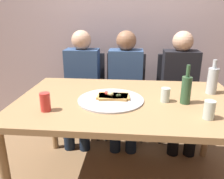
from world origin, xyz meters
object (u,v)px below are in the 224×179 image
at_px(soda_can, 45,102).
at_px(chair_middle, 125,89).
at_px(beer_bottle, 186,89).
at_px(tumbler_far, 209,110).
at_px(chair_left, 85,88).
at_px(guest_by_wall, 181,84).
at_px(guest_in_sweater, 81,81).
at_px(wine_bottle, 212,80).
at_px(chair_right, 177,91).
at_px(wine_glass, 165,95).
at_px(guest_in_beanie, 125,82).
at_px(dining_table, 128,108).
at_px(pizza_slice_extra, 114,96).
at_px(pizza_tray, 111,100).
at_px(pizza_slice_last, 112,96).

relative_size(soda_can, chair_middle, 0.14).
xyz_separation_m(beer_bottle, tumbler_far, (0.09, -0.24, -0.05)).
xyz_separation_m(chair_left, guest_by_wall, (1.05, -0.15, 0.13)).
bearing_deg(guest_in_sweater, wine_bottle, 154.25).
relative_size(wine_bottle, chair_right, 0.30).
height_order(soda_can, chair_middle, chair_middle).
distance_m(wine_glass, guest_in_beanie, 0.85).
bearing_deg(dining_table, pizza_slice_extra, -174.33).
bearing_deg(chair_right, tumbler_far, 87.96).
height_order(beer_bottle, guest_in_sweater, guest_in_sweater).
xyz_separation_m(beer_bottle, soda_can, (-0.92, -0.21, -0.04)).
bearing_deg(chair_middle, wine_glass, 108.54).
distance_m(pizza_tray, beer_bottle, 0.53).
bearing_deg(soda_can, guest_in_sweater, 89.86).
xyz_separation_m(pizza_slice_extra, wine_glass, (0.37, -0.01, 0.03)).
bearing_deg(beer_bottle, pizza_slice_extra, 176.75).
distance_m(dining_table, guest_in_sweater, 0.92).
height_order(pizza_slice_last, guest_in_beanie, guest_in_beanie).
bearing_deg(pizza_slice_last, chair_middle, 85.72).
bearing_deg(pizza_slice_last, soda_can, -148.88).
distance_m(pizza_tray, chair_middle, 0.97).
bearing_deg(dining_table, tumbler_far, -29.51).
distance_m(pizza_tray, guest_by_wall, 1.03).
distance_m(wine_bottle, soda_can, 1.25).
bearing_deg(chair_right, chair_left, 0.00).
distance_m(dining_table, wine_glass, 0.29).
bearing_deg(chair_right, pizza_slice_extra, 55.30).
xyz_separation_m(pizza_slice_last, chair_left, (-0.41, 0.91, -0.25)).
relative_size(wine_glass, chair_left, 0.11).
bearing_deg(chair_left, pizza_slice_last, 114.03).
relative_size(tumbler_far, wine_glass, 1.13).
height_order(wine_bottle, chair_middle, wine_bottle).
distance_m(wine_glass, guest_by_wall, 0.83).
xyz_separation_m(chair_middle, guest_by_wall, (0.58, -0.15, 0.13)).
height_order(chair_right, guest_in_sweater, guest_in_sweater).
relative_size(chair_middle, guest_in_sweater, 0.77).
distance_m(pizza_slice_last, chair_left, 1.03).
bearing_deg(beer_bottle, wine_bottle, 43.03).
bearing_deg(soda_can, chair_middle, 67.62).
distance_m(beer_bottle, guest_in_beanie, 0.93).
distance_m(soda_can, chair_middle, 1.29).
height_order(pizza_slice_extra, wine_bottle, wine_bottle).
height_order(pizza_slice_extra, guest_in_sweater, guest_in_sweater).
xyz_separation_m(chair_left, guest_in_sweater, (-0.00, -0.15, 0.13)).
relative_size(pizza_tray, pizza_slice_extra, 2.03).
relative_size(chair_left, guest_by_wall, 0.77).
height_order(pizza_tray, guest_by_wall, guest_by_wall).
height_order(wine_bottle, chair_left, wine_bottle).
height_order(pizza_slice_last, guest_by_wall, guest_by_wall).
bearing_deg(beer_bottle, pizza_tray, 179.70).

